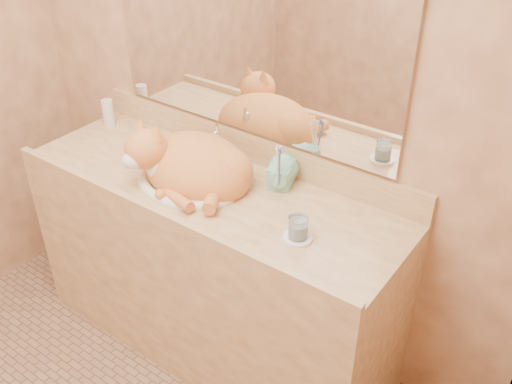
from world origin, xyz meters
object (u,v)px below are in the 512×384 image
Objects in this scene: vanity_counter at (212,270)px; sink_basin at (189,168)px; water_glass at (298,227)px; soap_dispenser at (277,170)px; cat at (189,162)px; toothbrush_cup at (278,182)px.

sink_basin is (-0.08, -0.02, 0.49)m from vanity_counter.
water_glass is at bearing 6.16° from sink_basin.
cat is at bearing -174.72° from soap_dispenser.
soap_dispenser is at bearing 28.06° from vanity_counter.
cat is 0.55m from water_glass.
water_glass is at bearing -59.99° from soap_dispenser.
sink_basin is 0.35m from toothbrush_cup.
cat is 4.00× the size of toothbrush_cup.
vanity_counter is at bearing -155.49° from toothbrush_cup.
cat is (-0.01, 0.01, 0.02)m from sink_basin.
cat is 0.35m from soap_dispenser.
vanity_counter is 0.52m from cat.
soap_dispenser is 0.30m from water_glass.
cat reaches higher than toothbrush_cup.
toothbrush_cup is (0.01, -0.01, -0.04)m from soap_dispenser.
sink_basin is 5.51× the size of water_glass.
cat reaches higher than vanity_counter.
water_glass is at bearing -9.35° from vanity_counter.
cat is at bearing -174.16° from vanity_counter.
vanity_counter is 8.17× the size of soap_dispenser.
sink_basin is 0.92× the size of cat.
soap_dispenser is 0.05m from toothbrush_cup.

